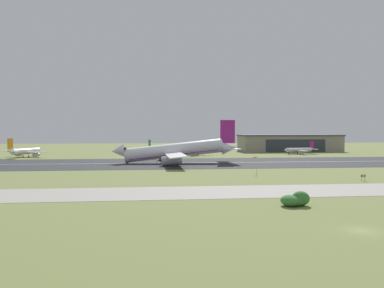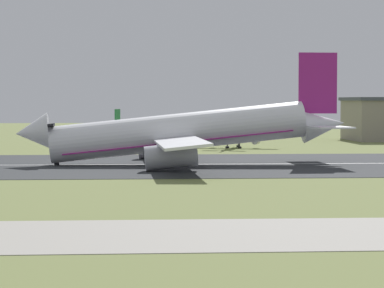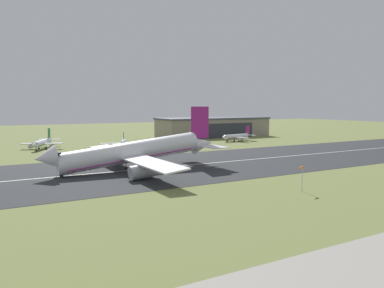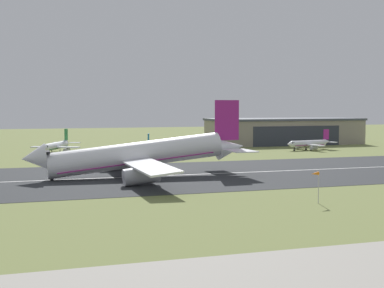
# 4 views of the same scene
# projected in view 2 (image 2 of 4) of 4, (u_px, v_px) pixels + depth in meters

# --- Properties ---
(ground_plane) EXTENTS (680.18, 680.18, 0.00)m
(ground_plane) POSITION_uv_depth(u_px,v_px,m) (384.00, 202.00, 95.33)
(ground_plane) COLOR olive
(runway_strip) EXTENTS (440.18, 55.45, 0.06)m
(runway_strip) POSITION_uv_depth(u_px,v_px,m) (290.00, 164.00, 151.62)
(runway_strip) COLOR #2B2D30
(runway_strip) RESTS_ON ground_plane
(runway_centreline) EXTENTS (396.16, 0.70, 0.01)m
(runway_centreline) POSITION_uv_depth(u_px,v_px,m) (290.00, 164.00, 151.61)
(runway_centreline) COLOR silver
(runway_centreline) RESTS_ON runway_strip
(airplane_landing) EXTENTS (55.24, 60.46, 18.62)m
(airplane_landing) POSITION_uv_depth(u_px,v_px,m) (180.00, 133.00, 149.84)
(airplane_landing) COLOR white
(airplane_landing) RESTS_ON ground_plane
(airplane_parked_centre) EXTENTS (19.82, 17.81, 8.10)m
(airplane_parked_centre) POSITION_uv_depth(u_px,v_px,m) (233.00, 135.00, 201.85)
(airplane_parked_centre) COLOR silver
(airplane_parked_centre) RESTS_ON ground_plane
(airplane_parked_far_east) EXTENTS (18.55, 24.55, 8.48)m
(airplane_parked_far_east) POSITION_uv_depth(u_px,v_px,m) (99.00, 133.00, 219.12)
(airplane_parked_far_east) COLOR silver
(airplane_parked_far_east) RESTS_ON ground_plane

